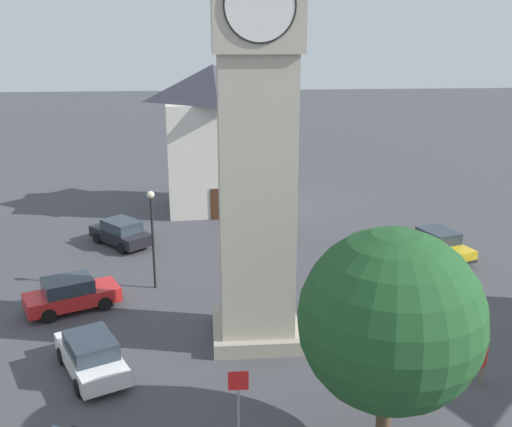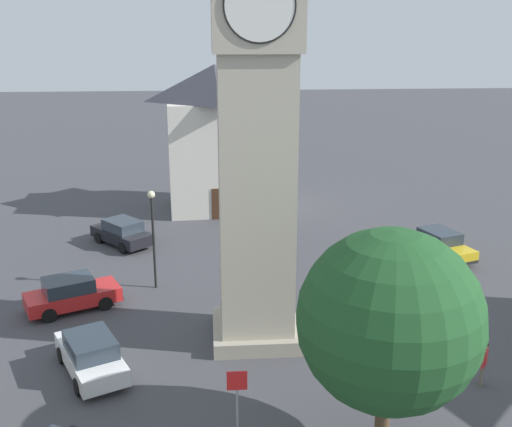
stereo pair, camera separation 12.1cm
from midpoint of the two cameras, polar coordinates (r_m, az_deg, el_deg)
The scene contains 11 objects.
ground_plane at distance 25.87m, azimuth 0.14°, elevation -11.38°, with size 200.00×200.00×0.00m, color #424247.
clock_tower at distance 22.73m, azimuth 0.16°, elevation 16.49°, with size 4.27×4.27×20.70m.
car_blue_kerb at distance 35.37m, azimuth 16.86°, elevation -2.75°, with size 2.94×4.45×1.53m.
car_red_corner at distance 36.58m, azimuth -12.26°, elevation -1.73°, with size 4.01×4.20×1.53m.
car_white_side at distance 23.88m, azimuth -14.99°, elevation -12.55°, with size 3.30×4.45×1.53m.
car_black_far at distance 29.03m, azimuth -16.66°, elevation -7.15°, with size 4.46×3.25×1.53m.
pedestrian at distance 23.72m, azimuth 20.57°, elevation -12.63°, with size 0.38×0.48×1.69m.
tree at distance 17.78m, azimuth 12.50°, elevation -9.69°, with size 5.26×5.26×7.10m.
building_corner_back at distance 42.13m, azimuth -3.71°, elevation 7.10°, with size 7.09×6.02×9.88m.
lamp_post at distance 29.54m, azimuth -9.47°, elevation -0.94°, with size 0.36×0.36×4.92m.
road_sign at distance 18.71m, azimuth -1.57°, elevation -16.84°, with size 0.60×0.07×2.80m.
Camera 2 is at (-1.77, -22.66, 12.36)m, focal length 42.98 mm.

